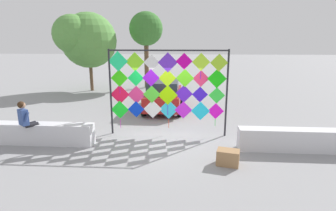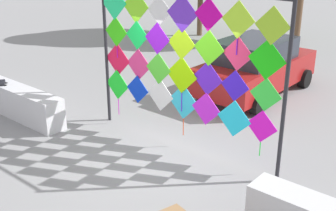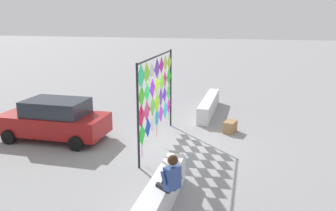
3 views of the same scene
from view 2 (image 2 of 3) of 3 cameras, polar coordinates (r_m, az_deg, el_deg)
ground at (r=8.49m, az=-1.28°, el=-6.80°), size 120.00×120.00×0.00m
plaza_ledge_left at (r=11.36m, az=-20.79°, el=1.23°), size 4.27×0.50×0.72m
kite_display_rack at (r=8.27m, az=1.68°, el=6.57°), size 4.30×0.12×3.16m
parked_car at (r=11.85m, az=11.40°, el=5.08°), size 1.87×3.89×1.51m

